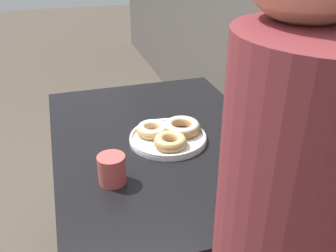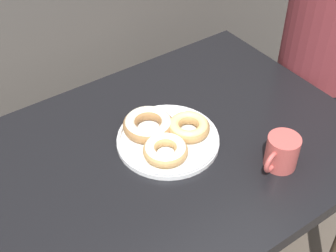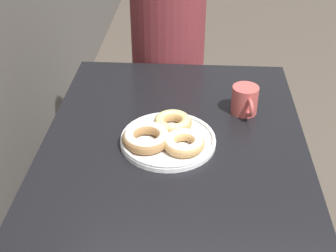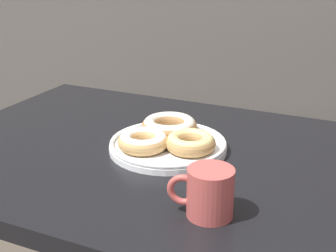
{
  "view_description": "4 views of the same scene",
  "coord_description": "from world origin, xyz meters",
  "px_view_note": "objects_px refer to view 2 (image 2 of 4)",
  "views": [
    {
      "loc": [
        1.14,
        0.07,
        1.43
      ],
      "look_at": [
        0.02,
        0.41,
        0.81
      ],
      "focal_mm": 40.0,
      "sensor_mm": 36.0,
      "label": 1
    },
    {
      "loc": [
        -0.51,
        -0.34,
        1.62
      ],
      "look_at": [
        0.02,
        0.41,
        0.81
      ],
      "focal_mm": 50.0,
      "sensor_mm": 36.0,
      "label": 2
    },
    {
      "loc": [
        -1.08,
        0.34,
        1.54
      ],
      "look_at": [
        0.02,
        0.41,
        0.81
      ],
      "focal_mm": 50.0,
      "sensor_mm": 36.0,
      "label": 3
    },
    {
      "loc": [
        0.45,
        -0.51,
        1.2
      ],
      "look_at": [
        0.02,
        0.41,
        0.81
      ],
      "focal_mm": 50.0,
      "sensor_mm": 36.0,
      "label": 4
    }
  ],
  "objects_px": {
    "dining_table": "(165,172)",
    "donut_plate": "(166,135)",
    "coffee_mug": "(281,152)",
    "person_figure": "(330,42)"
  },
  "relations": [
    {
      "from": "dining_table",
      "to": "donut_plate",
      "type": "relative_size",
      "value": 3.87
    },
    {
      "from": "coffee_mug",
      "to": "dining_table",
      "type": "bearing_deg",
      "value": 134.27
    },
    {
      "from": "donut_plate",
      "to": "person_figure",
      "type": "xyz_separation_m",
      "value": [
        0.69,
        0.04,
        0.03
      ]
    },
    {
      "from": "dining_table",
      "to": "person_figure",
      "type": "bearing_deg",
      "value": 4.86
    },
    {
      "from": "donut_plate",
      "to": "coffee_mug",
      "type": "distance_m",
      "value": 0.3
    },
    {
      "from": "donut_plate",
      "to": "coffee_mug",
      "type": "xyz_separation_m",
      "value": [
        0.19,
        -0.24,
        0.02
      ]
    },
    {
      "from": "dining_table",
      "to": "coffee_mug",
      "type": "distance_m",
      "value": 0.33
    },
    {
      "from": "donut_plate",
      "to": "dining_table",
      "type": "bearing_deg",
      "value": -131.88
    },
    {
      "from": "coffee_mug",
      "to": "person_figure",
      "type": "relative_size",
      "value": 0.08
    },
    {
      "from": "dining_table",
      "to": "person_figure",
      "type": "distance_m",
      "value": 0.73
    }
  ]
}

